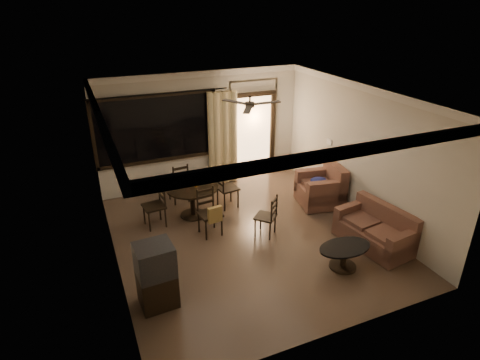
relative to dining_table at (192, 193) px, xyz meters
name	(u,v)px	position (x,y,z in m)	size (l,w,h in m)	color
ground	(248,237)	(0.75, -1.25, -0.55)	(5.50, 5.50, 0.00)	#7F6651
room_shell	(241,120)	(1.34, 0.53, 1.28)	(5.50, 6.70, 5.50)	beige
dining_table	(192,193)	(0.00, 0.00, 0.00)	(1.10, 1.10, 0.91)	black
dining_chair_west	(155,213)	(-0.83, -0.10, -0.26)	(0.47, 0.47, 0.95)	black
dining_chair_east	(227,195)	(0.83, 0.10, -0.26)	(0.47, 0.47, 0.95)	black
dining_chair_south	(210,220)	(0.10, -0.85, -0.24)	(0.47, 0.52, 0.95)	black
dining_chair_north	(179,190)	(-0.09, 0.78, -0.26)	(0.47, 0.47, 0.95)	black
tv_cabinet	(156,275)	(-1.30, -2.42, -0.02)	(0.59, 0.53, 1.05)	black
sofa	(376,231)	(2.86, -2.44, -0.24)	(0.95, 1.52, 0.76)	#4C2C23
armchair	(322,189)	(2.86, -0.62, -0.17)	(1.05, 1.05, 0.91)	#4C2C23
coffee_table	(344,253)	(1.88, -2.78, -0.26)	(0.97, 0.58, 0.42)	black
side_chair	(266,223)	(1.10, -1.31, -0.29)	(0.53, 0.53, 0.85)	black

